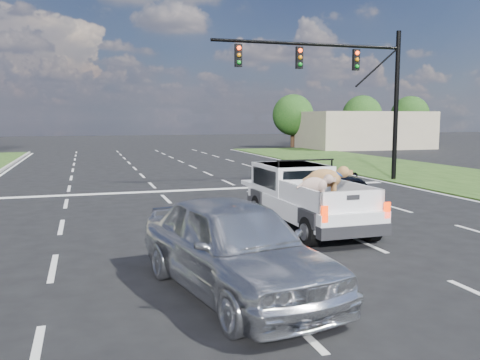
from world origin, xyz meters
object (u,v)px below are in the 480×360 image
(traffic_signal, at_px, (351,79))
(silver_sedan, at_px, (235,246))
(black_coupe, at_px, (346,200))
(pickup_truck, at_px, (305,196))

(traffic_signal, xyz_separation_m, silver_sedan, (-9.40, -12.95, -3.90))
(silver_sedan, xyz_separation_m, black_coupe, (4.81, 4.93, -0.20))
(pickup_truck, bearing_deg, black_coupe, 15.94)
(traffic_signal, relative_size, pickup_truck, 1.82)
(pickup_truck, xyz_separation_m, black_coupe, (1.48, 0.44, -0.25))
(black_coupe, bearing_deg, pickup_truck, -145.27)
(pickup_truck, distance_m, silver_sedan, 5.59)
(black_coupe, bearing_deg, traffic_signal, 78.21)
(silver_sedan, relative_size, black_coupe, 1.13)
(silver_sedan, bearing_deg, traffic_signal, 42.74)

